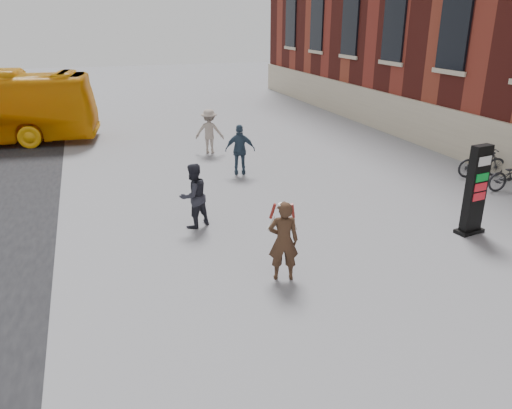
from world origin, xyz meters
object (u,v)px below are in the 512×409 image
object	(u,v)px
info_pylon	(476,190)
bike_7	(482,163)
woman	(283,240)
pedestrian_c	(240,150)
pedestrian_a	(193,196)
pedestrian_b	(209,131)

from	to	relation	value
info_pylon	bike_7	distance (m)	5.22
info_pylon	woman	bearing A→B (deg)	178.65
bike_7	pedestrian_c	bearing A→B (deg)	80.32
woman	bike_7	bearing A→B (deg)	-137.89
pedestrian_a	pedestrian_c	size ratio (longest dim) A/B	0.97
pedestrian_c	pedestrian_a	bearing A→B (deg)	75.53
info_pylon	pedestrian_a	bearing A→B (deg)	149.55
woman	pedestrian_c	bearing A→B (deg)	-83.93
pedestrian_a	pedestrian_b	size ratio (longest dim) A/B	0.97
pedestrian_b	pedestrian_c	world-z (taller)	pedestrian_b
pedestrian_b	bike_7	xyz separation A→B (m)	(8.00, -6.10, -0.37)
pedestrian_a	pedestrian_c	distance (m)	4.71
info_pylon	pedestrian_b	size ratio (longest dim) A/B	1.30
info_pylon	woman	world-z (taller)	info_pylon
pedestrian_b	bike_7	bearing A→B (deg)	165.29
info_pylon	pedestrian_a	distance (m)	7.06
pedestrian_b	pedestrian_a	bearing A→B (deg)	95.78
pedestrian_c	bike_7	world-z (taller)	pedestrian_c
woman	pedestrian_b	xyz separation A→B (m)	(1.00, 10.47, -0.00)
pedestrian_a	pedestrian_b	distance (m)	7.48
info_pylon	pedestrian_c	bearing A→B (deg)	112.97
pedestrian_c	pedestrian_b	bearing A→B (deg)	-67.06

